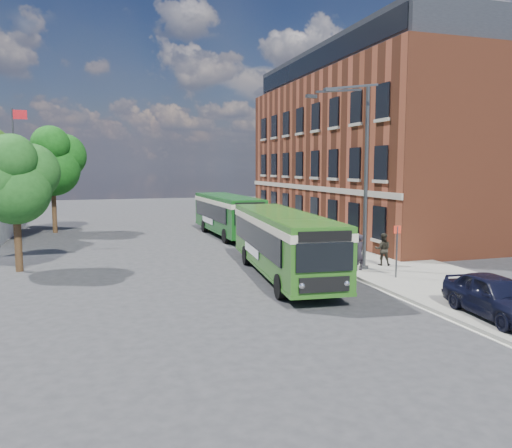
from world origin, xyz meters
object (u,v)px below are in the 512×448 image
object	(u,v)px
street_lamp	(359,175)
bus_front	(283,238)
parked_car	(496,296)
bus_rear	(227,212)

from	to	relation	value
street_lamp	bus_front	size ratio (longest dim) A/B	0.75
bus_front	parked_car	size ratio (longest dim) A/B	2.83
street_lamp	bus_front	distance (m)	4.85
bus_front	parked_car	xyz separation A→B (m)	(4.35, -8.73, -0.96)
bus_rear	parked_car	size ratio (longest dim) A/B	2.60
bus_front	parked_car	world-z (taller)	bus_front
street_lamp	parked_car	distance (m)	9.33
street_lamp	bus_rear	world-z (taller)	street_lamp
parked_car	bus_front	bearing A→B (deg)	122.49
bus_front	bus_rear	xyz separation A→B (m)	(0.92, 14.31, -0.00)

